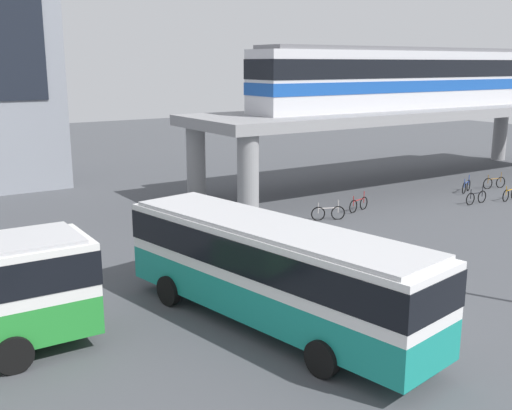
{
  "coord_description": "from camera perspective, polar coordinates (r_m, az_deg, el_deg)",
  "views": [
    {
      "loc": [
        -12.61,
        -12.71,
        7.81
      ],
      "look_at": [
        0.62,
        7.55,
        2.2
      ],
      "focal_mm": 42.94,
      "sensor_mm": 36.0,
      "label": 1
    }
  ],
  "objects": [
    {
      "name": "bicycle_blue",
      "position": [
        40.16,
        19.01,
        1.64
      ],
      "size": [
        1.66,
        0.79,
        1.04
      ],
      "color": "black",
      "rests_on": "ground_plane"
    },
    {
      "name": "ground_plane",
      "position": [
        27.12,
        -3.94,
        -3.71
      ],
      "size": [
        120.0,
        120.0,
        0.0
      ],
      "primitive_type": "plane",
      "color": "#47494F"
    },
    {
      "name": "bicycle_silver",
      "position": [
        31.42,
        6.74,
        -0.75
      ],
      "size": [
        1.66,
        0.78,
        1.04
      ],
      "color": "black",
      "rests_on": "ground_plane"
    },
    {
      "name": "bicycle_brown",
      "position": [
        42.03,
        21.31,
        1.94
      ],
      "size": [
        1.77,
        0.39,
        1.04
      ],
      "color": "black",
      "rests_on": "ground_plane"
    },
    {
      "name": "bicycle_orange",
      "position": [
        38.69,
        22.59,
        0.94
      ],
      "size": [
        1.78,
        0.35,
        1.04
      ],
      "color": "black",
      "rests_on": "ground_plane"
    },
    {
      "name": "bicycle_red",
      "position": [
        33.56,
        9.54,
        0.04
      ],
      "size": [
        1.74,
        0.53,
        1.04
      ],
      "color": "black",
      "rests_on": "ground_plane"
    },
    {
      "name": "elevated_platform",
      "position": [
        41.73,
        13.82,
        7.9
      ],
      "size": [
        30.62,
        7.22,
        4.97
      ],
      "color": "gray",
      "rests_on": "ground_plane"
    },
    {
      "name": "bus_main",
      "position": [
        18.29,
        1.42,
        -5.51
      ],
      "size": [
        4.51,
        11.32,
        3.22
      ],
      "color": "teal",
      "rests_on": "ground_plane"
    },
    {
      "name": "train",
      "position": [
        42.26,
        14.88,
        11.45
      ],
      "size": [
        25.14,
        2.96,
        3.84
      ],
      "color": "silver",
      "rests_on": "elevated_platform"
    },
    {
      "name": "bicycle_black",
      "position": [
        37.0,
        19.83,
        0.65
      ],
      "size": [
        1.79,
        0.09,
        1.04
      ],
      "color": "black",
      "rests_on": "ground_plane"
    }
  ]
}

